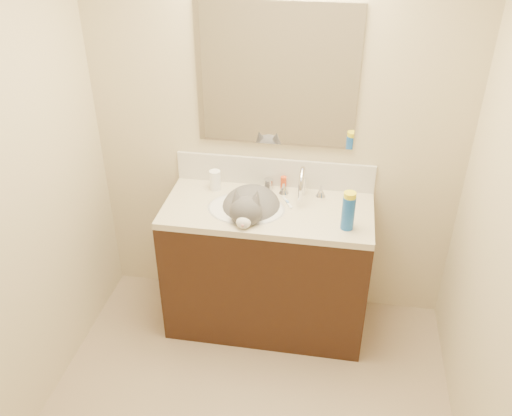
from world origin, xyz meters
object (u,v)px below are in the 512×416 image
(vanity_cabinet, at_px, (267,269))
(spray_can, at_px, (348,213))
(cat, at_px, (251,210))
(faucet, at_px, (302,185))
(amber_bottle, at_px, (283,183))
(silver_jar, at_px, (268,184))
(basin, at_px, (246,219))
(pill_bottle, at_px, (215,180))

(vanity_cabinet, height_order, spray_can, spray_can)
(cat, bearing_deg, faucet, 29.49)
(amber_bottle, bearing_deg, silver_jar, -179.03)
(cat, relative_size, spray_can, 2.52)
(basin, distance_m, faucet, 0.38)
(basin, bearing_deg, pill_bottle, 139.99)
(basin, xyz_separation_m, silver_jar, (0.09, 0.25, 0.10))
(faucet, distance_m, spray_can, 0.39)
(pill_bottle, distance_m, silver_jar, 0.32)
(cat, bearing_deg, vanity_cabinet, 12.05)
(silver_jar, bearing_deg, pill_bottle, -169.75)
(amber_bottle, bearing_deg, vanity_cabinet, -106.05)
(vanity_cabinet, xyz_separation_m, spray_can, (0.45, -0.14, 0.55))
(silver_jar, xyz_separation_m, amber_bottle, (0.09, 0.00, 0.01))
(silver_jar, bearing_deg, cat, -106.03)
(basin, xyz_separation_m, cat, (0.02, 0.01, 0.06))
(pill_bottle, bearing_deg, amber_bottle, 8.22)
(vanity_cabinet, bearing_deg, basin, -165.96)
(vanity_cabinet, relative_size, spray_can, 6.28)
(vanity_cabinet, relative_size, pill_bottle, 9.84)
(silver_jar, distance_m, amber_bottle, 0.09)
(amber_bottle, height_order, spray_can, spray_can)
(basin, xyz_separation_m, pill_bottle, (-0.22, 0.19, 0.13))
(silver_jar, bearing_deg, vanity_cabinet, -82.60)
(faucet, distance_m, amber_bottle, 0.15)
(cat, bearing_deg, spray_can, -12.49)
(vanity_cabinet, bearing_deg, faucet, 37.29)
(faucet, height_order, spray_can, faucet)
(basin, relative_size, pill_bottle, 3.69)
(amber_bottle, relative_size, spray_can, 0.46)
(faucet, bearing_deg, basin, -150.88)
(pill_bottle, relative_size, spray_can, 0.64)
(vanity_cabinet, distance_m, faucet, 0.58)
(cat, xyz_separation_m, silver_jar, (0.07, 0.24, 0.04))
(basin, relative_size, spray_can, 2.35)
(pill_bottle, relative_size, amber_bottle, 1.38)
(faucet, distance_m, silver_jar, 0.23)
(vanity_cabinet, distance_m, silver_jar, 0.53)
(cat, bearing_deg, silver_jar, 73.64)
(vanity_cabinet, bearing_deg, silver_jar, 97.40)
(vanity_cabinet, relative_size, cat, 2.49)
(faucet, xyz_separation_m, spray_can, (0.27, -0.28, 0.01))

